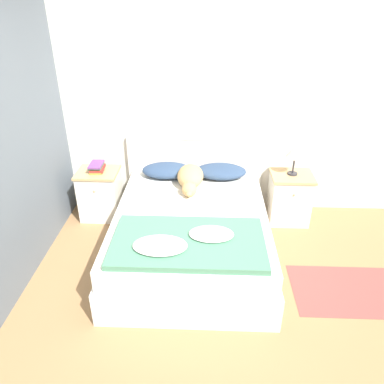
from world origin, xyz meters
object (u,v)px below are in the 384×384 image
(pillow_right, at_px, (221,171))
(table_lamp, at_px, (295,153))
(pillow_left, at_px, (167,170))
(book_stack, at_px, (97,167))
(dog, at_px, (190,178))
(bed, at_px, (191,234))
(nightstand_right, at_px, (289,198))
(nightstand_left, at_px, (100,194))

(pillow_right, relative_size, table_lamp, 1.68)
(pillow_left, xyz_separation_m, book_stack, (-0.81, -0.00, 0.03))
(dog, bearing_deg, pillow_left, 139.93)
(pillow_left, bearing_deg, bed, -67.79)
(nightstand_right, relative_size, table_lamp, 1.73)
(nightstand_left, height_order, nightstand_right, same)
(pillow_right, distance_m, dog, 0.41)
(nightstand_right, height_order, pillow_left, pillow_left)
(pillow_right, relative_size, dog, 0.90)
(nightstand_right, bearing_deg, nightstand_left, 180.00)
(nightstand_right, height_order, pillow_right, pillow_right)
(pillow_left, relative_size, table_lamp, 1.68)
(pillow_left, distance_m, book_stack, 0.81)
(pillow_left, bearing_deg, dog, -40.07)
(nightstand_right, bearing_deg, bed, -146.69)
(pillow_left, bearing_deg, table_lamp, 0.07)
(nightstand_left, bearing_deg, table_lamp, 0.40)
(bed, relative_size, pillow_right, 3.37)
(pillow_left, bearing_deg, book_stack, -179.93)
(nightstand_right, height_order, book_stack, book_stack)
(bed, distance_m, pillow_right, 0.88)
(bed, xyz_separation_m, pillow_right, (0.30, 0.74, 0.35))
(nightstand_left, xyz_separation_m, dog, (1.08, -0.22, 0.34))
(nightstand_right, bearing_deg, table_lamp, 90.00)
(nightstand_right, height_order, table_lamp, table_lamp)
(book_stack, relative_size, table_lamp, 0.69)
(nightstand_right, distance_m, pillow_right, 0.87)
(table_lamp, bearing_deg, pillow_left, -179.93)
(pillow_right, bearing_deg, bed, -112.21)
(nightstand_right, bearing_deg, pillow_right, 179.02)
(nightstand_right, bearing_deg, pillow_left, 179.44)
(dog, xyz_separation_m, table_lamp, (1.14, 0.23, 0.21))
(nightstand_left, bearing_deg, book_stack, 97.73)
(nightstand_left, distance_m, book_stack, 0.34)
(bed, distance_m, nightstand_right, 1.33)
(nightstand_left, xyz_separation_m, nightstand_right, (2.22, 0.00, 0.00))
(pillow_left, xyz_separation_m, dog, (0.27, -0.23, 0.03))
(bed, height_order, pillow_right, pillow_right)
(nightstand_left, distance_m, table_lamp, 2.29)
(book_stack, bearing_deg, pillow_left, 0.07)
(nightstand_right, xyz_separation_m, book_stack, (-2.22, 0.01, 0.34))
(nightstand_left, bearing_deg, nightstand_right, 0.00)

